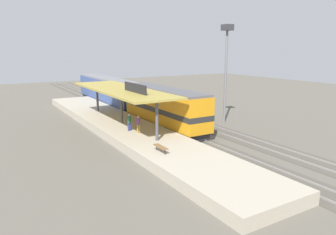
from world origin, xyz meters
TOP-DOWN VIEW (x-y plane):
  - ground_plane at (2.00, 0.00)m, footprint 120.00×120.00m
  - track_near at (0.00, 0.00)m, footprint 3.20×110.00m
  - track_far at (4.60, 0.00)m, footprint 3.20×110.00m
  - platform at (-4.60, 0.00)m, footprint 6.00×44.00m
  - station_canopy at (-4.60, -0.09)m, footprint 5.20×18.00m
  - platform_bench at (-6.00, -11.11)m, footprint 0.44×1.70m
  - locomotive at (0.00, -1.34)m, footprint 2.93×14.43m
  - passenger_carriage_single at (0.00, 16.66)m, footprint 2.90×20.00m
  - light_mast at (7.80, -2.65)m, footprint 1.10×1.10m
  - person_waiting at (-4.91, -4.86)m, footprint 0.34×0.34m
  - person_walking at (-5.29, -3.53)m, footprint 0.34×0.34m

SIDE VIEW (x-z plane):
  - ground_plane at x=2.00m, z-range 0.00..0.00m
  - track_near at x=0.00m, z-range -0.05..0.11m
  - track_far at x=4.60m, z-range -0.05..0.11m
  - platform at x=-4.60m, z-range 0.00..0.90m
  - platform_bench at x=-6.00m, z-range 1.09..1.59m
  - person_waiting at x=-4.91m, z-range 1.00..2.71m
  - person_walking at x=-5.29m, z-range 1.00..2.71m
  - passenger_carriage_single at x=0.00m, z-range 0.19..4.43m
  - locomotive at x=0.00m, z-range 0.19..4.63m
  - station_canopy at x=-4.60m, z-range 2.18..6.88m
  - light_mast at x=7.80m, z-range 2.55..14.25m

